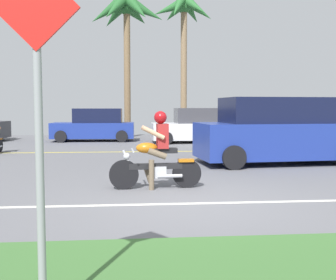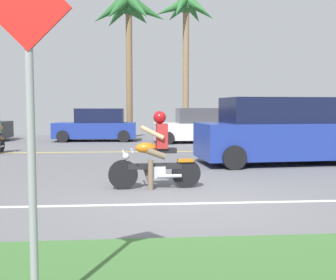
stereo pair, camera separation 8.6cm
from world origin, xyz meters
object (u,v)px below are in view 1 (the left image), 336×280
at_px(motorcyclist, 156,156).
at_px(suv_nearby, 279,132).
at_px(palm_tree_1, 126,16).
at_px(parked_car_1, 95,126).
at_px(parked_car_3, 311,128).
at_px(parked_car_2, 197,126).
at_px(street_sign, 38,111).
at_px(palm_tree_0, 184,17).

relative_size(motorcyclist, suv_nearby, 0.38).
bearing_deg(palm_tree_1, parked_car_1, -122.67).
relative_size(motorcyclist, parked_car_1, 0.47).
height_order(motorcyclist, palm_tree_1, palm_tree_1).
distance_m(suv_nearby, palm_tree_1, 13.21).
distance_m(motorcyclist, parked_car_3, 13.13).
bearing_deg(parked_car_1, motorcyclist, -79.65).
relative_size(parked_car_2, street_sign, 1.55).
bearing_deg(palm_tree_1, suv_nearby, -68.08).
height_order(parked_car_1, palm_tree_1, palm_tree_1).
xyz_separation_m(parked_car_3, palm_tree_1, (-8.57, 4.10, 5.80)).
bearing_deg(street_sign, palm_tree_0, 79.75).
distance_m(motorcyclist, parked_car_1, 12.37).
bearing_deg(palm_tree_0, motorcyclist, -99.42).
relative_size(suv_nearby, parked_car_2, 1.20).
xyz_separation_m(parked_car_3, street_sign, (-9.07, -15.74, 0.93)).
distance_m(motorcyclist, parked_car_2, 11.20).
bearing_deg(palm_tree_0, street_sign, -100.25).
height_order(parked_car_3, street_sign, street_sign).
relative_size(suv_nearby, palm_tree_0, 0.62).
distance_m(motorcyclist, street_sign, 5.47).
relative_size(parked_car_3, palm_tree_0, 0.53).
bearing_deg(parked_car_1, street_sign, -86.57).
xyz_separation_m(parked_car_1, parked_car_3, (10.12, -1.68, -0.05)).
distance_m(parked_car_1, parked_car_2, 4.98).
relative_size(parked_car_2, palm_tree_1, 0.53).
distance_m(palm_tree_1, street_sign, 20.44).
distance_m(motorcyclist, palm_tree_0, 16.56).
height_order(suv_nearby, palm_tree_0, palm_tree_0).
bearing_deg(palm_tree_1, motorcyclist, -87.36).
distance_m(palm_tree_0, street_sign, 21.43).
xyz_separation_m(parked_car_1, palm_tree_0, (4.75, 3.07, 5.90)).
bearing_deg(parked_car_1, parked_car_2, -14.83).
xyz_separation_m(parked_car_2, palm_tree_0, (-0.06, 4.35, 5.89)).
height_order(parked_car_2, palm_tree_0, palm_tree_0).
xyz_separation_m(palm_tree_0, palm_tree_1, (-3.20, -0.66, -0.15)).
bearing_deg(street_sign, motorcyclist, 77.36).
bearing_deg(palm_tree_0, parked_car_2, -89.18).
height_order(palm_tree_1, street_sign, palm_tree_1).
relative_size(parked_car_2, parked_car_3, 0.96).
xyz_separation_m(parked_car_2, parked_car_3, (5.30, -0.41, -0.06)).
relative_size(parked_car_1, parked_car_2, 0.96).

